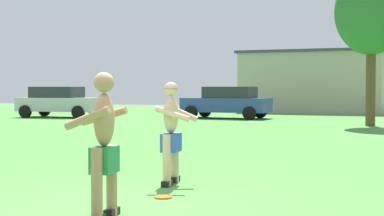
% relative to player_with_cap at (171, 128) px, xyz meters
% --- Properties ---
extents(ground_plane, '(80.00, 80.00, 0.00)m').
position_rel_player_with_cap_xyz_m(ground_plane, '(-0.00, -2.11, -0.88)').
color(ground_plane, '#4C8E3D').
extents(player_with_cap, '(0.61, 0.69, 1.62)m').
position_rel_player_with_cap_xyz_m(player_with_cap, '(0.00, 0.00, 0.00)').
color(player_with_cap, black).
rests_on(player_with_cap, ground_plane).
extents(player_in_green, '(0.63, 0.68, 1.70)m').
position_rel_player_with_cap_xyz_m(player_in_green, '(0.27, -2.52, 0.01)').
color(player_in_green, black).
rests_on(player_in_green, ground_plane).
extents(frisbee, '(0.25, 0.25, 0.03)m').
position_rel_player_with_cap_xyz_m(frisbee, '(0.36, -1.08, -0.87)').
color(frisbee, orange).
rests_on(frisbee, ground_plane).
extents(car_silver_near_post, '(4.43, 2.30, 1.58)m').
position_rel_player_with_cap_xyz_m(car_silver_near_post, '(-13.71, 16.69, -0.06)').
color(car_silver_near_post, silver).
rests_on(car_silver_near_post, ground_plane).
extents(car_blue_far_end, '(4.35, 2.13, 1.58)m').
position_rel_player_with_cap_xyz_m(car_blue_far_end, '(-5.34, 18.92, -0.06)').
color(car_blue_far_end, '#2D478C').
rests_on(car_blue_far_end, ground_plane).
extents(outbuilding_behind_lot, '(8.86, 6.12, 3.83)m').
position_rel_player_with_cap_xyz_m(outbuilding_behind_lot, '(-2.70, 28.74, 1.04)').
color(outbuilding_behind_lot, '#B2A893').
rests_on(outbuilding_behind_lot, ground_plane).
extents(tree_left_field, '(2.88, 2.88, 6.30)m').
position_rel_player_with_cap_xyz_m(tree_left_field, '(1.76, 15.66, 3.64)').
color(tree_left_field, brown).
rests_on(tree_left_field, ground_plane).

